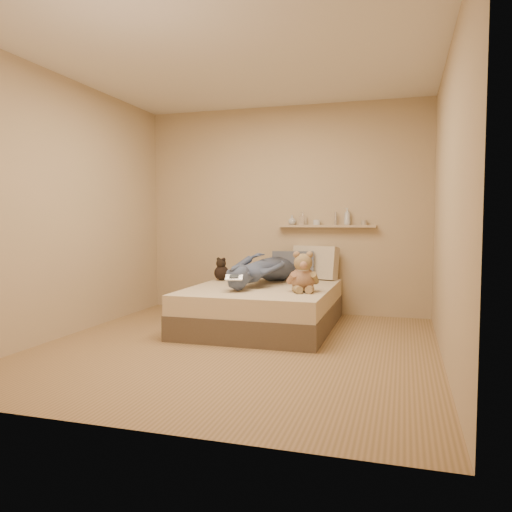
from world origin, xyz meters
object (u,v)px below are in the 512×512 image
(bed, at_px, (263,307))
(pillow_cream, at_px, (315,263))
(dark_plush, at_px, (221,270))
(game_console, at_px, (234,277))
(wall_shelf, at_px, (326,226))
(person, at_px, (263,268))
(pillow_grey, at_px, (293,266))
(teddy_bear, at_px, (303,275))

(bed, distance_m, pillow_cream, 1.03)
(dark_plush, height_order, pillow_cream, pillow_cream)
(game_console, distance_m, wall_shelf, 1.71)
(game_console, relative_size, person, 0.12)
(pillow_grey, bearing_deg, dark_plush, -158.82)
(game_console, relative_size, pillow_grey, 0.37)
(bed, xyz_separation_m, person, (-0.05, 0.18, 0.40))
(pillow_cream, bearing_deg, person, -126.06)
(wall_shelf, bearing_deg, game_console, -114.88)
(teddy_bear, height_order, pillow_grey, teddy_bear)
(dark_plush, distance_m, person, 0.62)
(game_console, xyz_separation_m, wall_shelf, (0.69, 1.49, 0.50))
(game_console, bearing_deg, dark_plush, 117.22)
(teddy_bear, height_order, pillow_cream, teddy_bear)
(person, bearing_deg, pillow_grey, -104.01)
(person, relative_size, wall_shelf, 1.24)
(bed, bearing_deg, teddy_bear, -31.80)
(teddy_bear, xyz_separation_m, dark_plush, (-1.13, 0.69, -0.05))
(teddy_bear, height_order, person, teddy_bear)
(pillow_grey, height_order, person, person)
(game_console, height_order, pillow_cream, pillow_cream)
(game_console, height_order, person, person)
(bed, distance_m, teddy_bear, 0.71)
(teddy_bear, relative_size, pillow_cream, 0.75)
(dark_plush, bearing_deg, pillow_grey, 21.18)
(game_console, bearing_deg, teddy_bear, 22.46)
(game_console, height_order, wall_shelf, wall_shelf)
(pillow_grey, bearing_deg, game_console, -104.14)
(wall_shelf, bearing_deg, pillow_grey, -149.37)
(pillow_cream, bearing_deg, game_console, -112.00)
(bed, bearing_deg, pillow_grey, 75.36)
(pillow_cream, xyz_separation_m, wall_shelf, (0.12, 0.08, 0.45))
(game_console, bearing_deg, pillow_cream, 68.00)
(teddy_bear, relative_size, dark_plush, 1.50)
(teddy_bear, distance_m, person, 0.73)
(bed, bearing_deg, dark_plush, 149.08)
(game_console, height_order, dark_plush, dark_plush)
(bed, distance_m, person, 0.44)
(game_console, bearing_deg, pillow_grey, 75.86)
(teddy_bear, distance_m, wall_shelf, 1.31)
(teddy_bear, bearing_deg, pillow_grey, 107.81)
(pillow_cream, height_order, person, pillow_cream)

